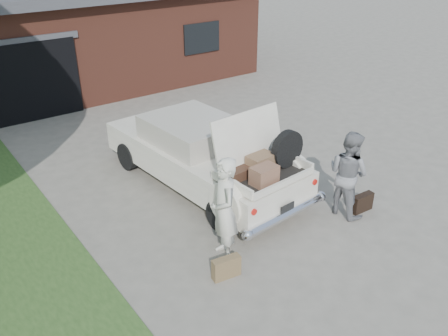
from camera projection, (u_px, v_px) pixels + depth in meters
ground at (243, 234)px, 8.64m from camera, size 90.00×90.00×0.00m
house at (63, 31)px, 16.59m from camera, size 12.80×7.80×3.30m
sedan at (203, 153)px, 9.96m from camera, size 2.27×5.07×2.02m
woman_left at (224, 210)px, 7.66m from camera, size 0.64×0.78×1.82m
woman_right at (348, 174)px, 8.90m from camera, size 0.69×0.86×1.70m
suitcase_left at (226, 268)px, 7.51m from camera, size 0.48×0.21×0.36m
suitcase_right at (362, 203)px, 9.25m from camera, size 0.48×0.17×0.36m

